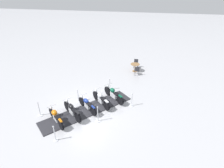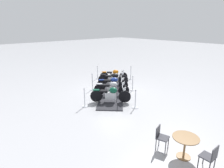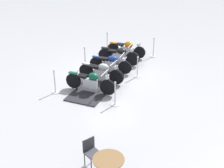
{
  "view_description": "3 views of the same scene",
  "coord_description": "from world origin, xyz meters",
  "px_view_note": "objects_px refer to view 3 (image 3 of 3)",
  "views": [
    {
      "loc": [
        -3.42,
        10.21,
        8.21
      ],
      "look_at": [
        -1.31,
        -2.44,
        0.85
      ],
      "focal_mm": 30.81,
      "sensor_mm": 36.0,
      "label": 1
    },
    {
      "loc": [
        -8.24,
        -9.13,
        4.28
      ],
      "look_at": [
        -1.01,
        -1.09,
        0.9
      ],
      "focal_mm": 30.47,
      "sensor_mm": 36.0,
      "label": 2
    },
    {
      "loc": [
        -5.24,
        -12.73,
        6.2
      ],
      "look_at": [
        -0.92,
        -2.4,
        0.64
      ],
      "focal_mm": 49.57,
      "sensor_mm": 36.0,
      "label": 3
    }
  ],
  "objects_px": {
    "motorcycle_navy": "(111,63)",
    "motorcycle_copper": "(127,48)",
    "motorcycle_black": "(119,55)",
    "stanchion_left_rear": "(107,44)",
    "stanchion_right_mid": "(137,70)",
    "motorcycle_forest": "(91,81)",
    "stanchion_right_front": "(115,98)",
    "motorcycle_chrome": "(101,72)",
    "stanchion_left_front": "(55,85)",
    "stanchion_left_mid": "(85,62)",
    "stanchion_right_rear": "(153,51)",
    "cafe_chair_near_table": "(91,151)",
    "cafe_table": "(109,164)"
  },
  "relations": [
    {
      "from": "motorcycle_forest",
      "to": "stanchion_right_rear",
      "type": "relative_size",
      "value": 1.59
    },
    {
      "from": "stanchion_right_front",
      "to": "cafe_chair_near_table",
      "type": "height_order",
      "value": "stanchion_right_front"
    },
    {
      "from": "motorcycle_forest",
      "to": "motorcycle_navy",
      "type": "height_order",
      "value": "motorcycle_forest"
    },
    {
      "from": "stanchion_right_rear",
      "to": "stanchion_left_mid",
      "type": "bearing_deg",
      "value": -178.96
    },
    {
      "from": "motorcycle_chrome",
      "to": "cafe_chair_near_table",
      "type": "bearing_deg",
      "value": -66.37
    },
    {
      "from": "motorcycle_forest",
      "to": "stanchion_left_rear",
      "type": "xyz_separation_m",
      "value": [
        2.57,
        4.57,
        -0.13
      ]
    },
    {
      "from": "stanchion_left_rear",
      "to": "stanchion_right_rear",
      "type": "bearing_deg",
      "value": -44.89
    },
    {
      "from": "motorcycle_navy",
      "to": "motorcycle_black",
      "type": "height_order",
      "value": "motorcycle_black"
    },
    {
      "from": "motorcycle_navy",
      "to": "stanchion_right_mid",
      "type": "relative_size",
      "value": 1.58
    },
    {
      "from": "motorcycle_forest",
      "to": "stanchion_right_rear",
      "type": "height_order",
      "value": "stanchion_right_rear"
    },
    {
      "from": "stanchion_left_mid",
      "to": "cafe_table",
      "type": "height_order",
      "value": "stanchion_left_mid"
    },
    {
      "from": "motorcycle_navy",
      "to": "stanchion_left_rear",
      "type": "relative_size",
      "value": 1.54
    },
    {
      "from": "motorcycle_chrome",
      "to": "motorcycle_copper",
      "type": "xyz_separation_m",
      "value": [
        2.37,
        2.35,
        0.0
      ]
    },
    {
      "from": "motorcycle_copper",
      "to": "stanchion_left_rear",
      "type": "height_order",
      "value": "stanchion_left_rear"
    },
    {
      "from": "motorcycle_forest",
      "to": "stanchion_right_mid",
      "type": "distance_m",
      "value": 2.6
    },
    {
      "from": "motorcycle_navy",
      "to": "stanchion_left_front",
      "type": "bearing_deg",
      "value": -119.25
    },
    {
      "from": "motorcycle_chrome",
      "to": "cafe_chair_near_table",
      "type": "xyz_separation_m",
      "value": [
        -2.28,
        -5.13,
        0.02
      ]
    },
    {
      "from": "motorcycle_copper",
      "to": "stanchion_right_mid",
      "type": "bearing_deg",
      "value": -60.26
    },
    {
      "from": "motorcycle_forest",
      "to": "motorcycle_chrome",
      "type": "bearing_deg",
      "value": 91.05
    },
    {
      "from": "motorcycle_navy",
      "to": "motorcycle_copper",
      "type": "distance_m",
      "value": 2.22
    },
    {
      "from": "motorcycle_black",
      "to": "stanchion_right_mid",
      "type": "distance_m",
      "value": 1.75
    },
    {
      "from": "cafe_chair_near_table",
      "to": "motorcycle_copper",
      "type": "bearing_deg",
      "value": 132.28
    },
    {
      "from": "stanchion_left_front",
      "to": "cafe_chair_near_table",
      "type": "distance_m",
      "value": 4.91
    },
    {
      "from": "motorcycle_black",
      "to": "cafe_table",
      "type": "bearing_deg",
      "value": -72.69
    },
    {
      "from": "motorcycle_copper",
      "to": "stanchion_left_rear",
      "type": "xyz_separation_m",
      "value": [
        -0.57,
        1.42,
        -0.12
      ]
    },
    {
      "from": "stanchion_right_mid",
      "to": "motorcycle_black",
      "type": "bearing_deg",
      "value": 95.48
    },
    {
      "from": "stanchion_left_front",
      "to": "stanchion_left_mid",
      "type": "height_order",
      "value": "stanchion_left_mid"
    },
    {
      "from": "motorcycle_chrome",
      "to": "cafe_chair_near_table",
      "type": "relative_size",
      "value": 1.95
    },
    {
      "from": "stanchion_right_front",
      "to": "stanchion_right_mid",
      "type": "distance_m",
      "value": 2.83
    },
    {
      "from": "stanchion_right_rear",
      "to": "stanchion_left_front",
      "type": "bearing_deg",
      "value": -160.72
    },
    {
      "from": "motorcycle_black",
      "to": "cafe_chair_near_table",
      "type": "height_order",
      "value": "motorcycle_black"
    },
    {
      "from": "motorcycle_copper",
      "to": "stanchion_right_front",
      "type": "xyz_separation_m",
      "value": [
        -2.63,
        -4.52,
        -0.2
      ]
    },
    {
      "from": "motorcycle_copper",
      "to": "stanchion_right_rear",
      "type": "distance_m",
      "value": 1.47
    },
    {
      "from": "motorcycle_black",
      "to": "stanchion_left_mid",
      "type": "height_order",
      "value": "stanchion_left_mid"
    },
    {
      "from": "motorcycle_chrome",
      "to": "motorcycle_copper",
      "type": "distance_m",
      "value": 3.34
    },
    {
      "from": "motorcycle_copper",
      "to": "stanchion_left_rear",
      "type": "relative_size",
      "value": 1.52
    },
    {
      "from": "motorcycle_copper",
      "to": "motorcycle_forest",
      "type": "bearing_deg",
      "value": -91.11
    },
    {
      "from": "motorcycle_chrome",
      "to": "stanchion_left_rear",
      "type": "distance_m",
      "value": 4.18
    },
    {
      "from": "stanchion_right_front",
      "to": "stanchion_right_mid",
      "type": "height_order",
      "value": "stanchion_right_mid"
    },
    {
      "from": "motorcycle_black",
      "to": "stanchion_right_mid",
      "type": "relative_size",
      "value": 1.63
    },
    {
      "from": "motorcycle_forest",
      "to": "stanchion_right_front",
      "type": "distance_m",
      "value": 1.47
    },
    {
      "from": "stanchion_left_rear",
      "to": "stanchion_right_front",
      "type": "bearing_deg",
      "value": -109.06
    },
    {
      "from": "stanchion_left_rear",
      "to": "cafe_chair_near_table",
      "type": "height_order",
      "value": "stanchion_left_rear"
    },
    {
      "from": "motorcycle_forest",
      "to": "motorcycle_black",
      "type": "height_order",
      "value": "motorcycle_black"
    },
    {
      "from": "motorcycle_chrome",
      "to": "motorcycle_navy",
      "type": "height_order",
      "value": "motorcycle_chrome"
    },
    {
      "from": "stanchion_right_front",
      "to": "stanchion_right_rear",
      "type": "bearing_deg",
      "value": 45.11
    },
    {
      "from": "motorcycle_chrome",
      "to": "motorcycle_black",
      "type": "xyz_separation_m",
      "value": [
        1.57,
        1.58,
        0.0
      ]
    },
    {
      "from": "motorcycle_forest",
      "to": "stanchion_left_mid",
      "type": "height_order",
      "value": "stanchion_left_mid"
    },
    {
      "from": "motorcycle_black",
      "to": "stanchion_left_rear",
      "type": "xyz_separation_m",
      "value": [
        0.22,
        2.2,
        -0.13
      ]
    },
    {
      "from": "stanchion_right_rear",
      "to": "stanchion_left_rear",
      "type": "bearing_deg",
      "value": 135.11
    }
  ]
}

